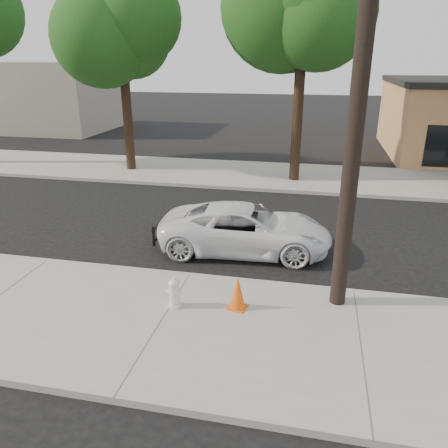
{
  "coord_description": "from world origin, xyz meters",
  "views": [
    {
      "loc": [
        2.89,
        -11.56,
        5.25
      ],
      "look_at": [
        0.57,
        -0.63,
        1.0
      ],
      "focal_mm": 35.0,
      "sensor_mm": 36.0,
      "label": 1
    }
  ],
  "objects_px": {
    "utility_pole": "(359,90)",
    "traffic_cone": "(238,293)",
    "fire_hydrant": "(174,293)",
    "police_cruiser": "(246,229)"
  },
  "relations": [
    {
      "from": "utility_pole",
      "to": "traffic_cone",
      "type": "distance_m",
      "value": 4.75
    },
    {
      "from": "utility_pole",
      "to": "fire_hydrant",
      "type": "bearing_deg",
      "value": -164.99
    },
    {
      "from": "utility_pole",
      "to": "fire_hydrant",
      "type": "distance_m",
      "value": 5.57
    },
    {
      "from": "fire_hydrant",
      "to": "traffic_cone",
      "type": "relative_size",
      "value": 0.86
    },
    {
      "from": "utility_pole",
      "to": "traffic_cone",
      "type": "relative_size",
      "value": 12.01
    },
    {
      "from": "police_cruiser",
      "to": "fire_hydrant",
      "type": "height_order",
      "value": "police_cruiser"
    },
    {
      "from": "fire_hydrant",
      "to": "utility_pole",
      "type": "bearing_deg",
      "value": 12.64
    },
    {
      "from": "fire_hydrant",
      "to": "traffic_cone",
      "type": "distance_m",
      "value": 1.38
    },
    {
      "from": "traffic_cone",
      "to": "fire_hydrant",
      "type": "bearing_deg",
      "value": -170.67
    },
    {
      "from": "fire_hydrant",
      "to": "traffic_cone",
      "type": "height_order",
      "value": "traffic_cone"
    }
  ]
}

